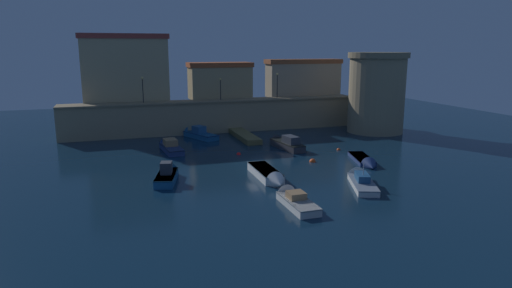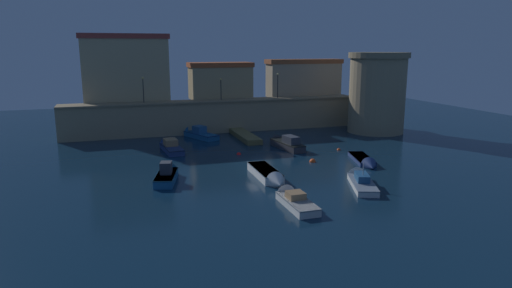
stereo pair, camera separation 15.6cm
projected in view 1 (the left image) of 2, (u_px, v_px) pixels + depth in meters
The scene contains 19 objects.
ground_plane at pixel (259, 164), 47.27m from camera, with size 110.17×110.17×0.00m, color #0C2338.
quay_wall at pixel (216, 116), 65.37m from camera, with size 43.41×3.59×4.67m.
old_town_backdrop at pixel (184, 73), 66.76m from camera, with size 40.05×6.13×9.68m.
fortress_tower at pixel (377, 92), 64.38m from camera, with size 8.64×8.64×11.52m.
pier_dock at pixel (245, 136), 60.62m from camera, with size 2.00×9.41×0.70m.
quay_lamp_0 at pixel (143, 86), 61.25m from camera, with size 0.32×0.32×3.58m.
quay_lamp_1 at pixel (220, 85), 64.64m from camera, with size 0.32×0.32×3.20m.
quay_lamp_2 at pixel (277, 82), 67.25m from camera, with size 0.32×0.32×3.74m.
moored_boat_0 at pixel (284, 143), 54.97m from camera, with size 2.71×7.43×2.12m.
moored_boat_1 at pixel (169, 146), 53.87m from camera, with size 2.41×7.25×1.95m.
moored_boat_2 at pixel (292, 198), 35.29m from camera, with size 1.81×6.22×1.66m.
moored_boat_3 at pixel (365, 162), 47.21m from camera, with size 3.42×6.92×1.65m.
moored_boat_4 at pixel (168, 174), 41.65m from camera, with size 3.11×6.27×2.26m.
moored_boat_5 at pixel (196, 133), 61.74m from camera, with size 4.64×7.38×2.18m.
moored_boat_6 at pixel (360, 180), 40.37m from camera, with size 4.08×7.17×2.82m.
moored_boat_7 at pixel (269, 175), 41.48m from camera, with size 1.99×7.33×1.76m.
mooring_buoy_0 at pixel (239, 155), 51.49m from camera, with size 0.51×0.51×0.51m, color red.
mooring_buoy_1 at pixel (313, 162), 48.17m from camera, with size 0.70×0.70×0.70m, color #EA4C19.
mooring_buoy_2 at pixel (339, 150), 53.77m from camera, with size 0.46×0.46×0.46m, color #EA4C19.
Camera 1 is at (-14.55, -43.39, 12.02)m, focal length 31.16 mm.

